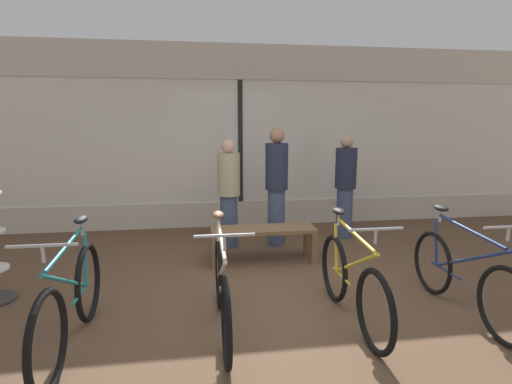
{
  "coord_description": "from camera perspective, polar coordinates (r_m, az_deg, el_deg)",
  "views": [
    {
      "loc": [
        -0.76,
        -3.83,
        1.86
      ],
      "look_at": [
        0.0,
        1.36,
        0.95
      ],
      "focal_mm": 28.0,
      "sensor_mm": 36.0,
      "label": 1
    }
  ],
  "objects": [
    {
      "name": "bicycle_far_right",
      "position": [
        4.44,
        27.5,
        -10.67
      ],
      "size": [
        0.46,
        1.76,
        1.02
      ],
      "color": "black",
      "rests_on": "ground_plane"
    },
    {
      "name": "display_bench",
      "position": [
        5.4,
        1.03,
        -6.01
      ],
      "size": [
        1.4,
        0.44,
        0.47
      ],
      "color": "brown",
      "rests_on": "ground_plane"
    },
    {
      "name": "bicycle_right",
      "position": [
        3.93,
        13.48,
        -12.48
      ],
      "size": [
        0.46,
        1.69,
        1.03
      ],
      "color": "black",
      "rests_on": "ground_plane"
    },
    {
      "name": "customer_near_rack",
      "position": [
        6.61,
        12.64,
        1.1
      ],
      "size": [
        0.4,
        0.4,
        1.68
      ],
      "color": "#424C6B",
      "rests_on": "ground_plane"
    },
    {
      "name": "shop_back_wall",
      "position": [
        7.15,
        -2.28,
        8.06
      ],
      "size": [
        12.0,
        0.08,
        3.2
      ],
      "color": "beige",
      "rests_on": "ground_plane"
    },
    {
      "name": "customer_mid_floor",
      "position": [
        6.02,
        2.95,
        1.1
      ],
      "size": [
        0.42,
        0.42,
        1.79
      ],
      "color": "#424C6B",
      "rests_on": "ground_plane"
    },
    {
      "name": "bicycle_far_left",
      "position": [
        3.72,
        -24.87,
        -14.18
      ],
      "size": [
        0.46,
        1.79,
        1.05
      ],
      "color": "black",
      "rests_on": "ground_plane"
    },
    {
      "name": "customer_by_window",
      "position": [
        5.95,
        -3.93,
        0.07
      ],
      "size": [
        0.41,
        0.41,
        1.63
      ],
      "color": "#424C6B",
      "rests_on": "ground_plane"
    },
    {
      "name": "ground_plane",
      "position": [
        4.32,
        2.72,
        -15.64
      ],
      "size": [
        24.0,
        24.0,
        0.0
      ],
      "primitive_type": "plane",
      "color": "brown"
    },
    {
      "name": "bicycle_left",
      "position": [
        3.67,
        -4.91,
        -13.68
      ],
      "size": [
        0.46,
        1.73,
        1.04
      ],
      "color": "black",
      "rests_on": "ground_plane"
    }
  ]
}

